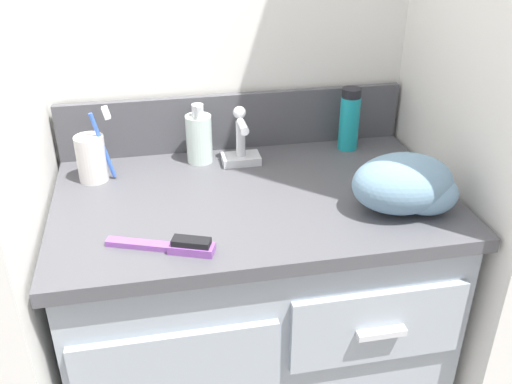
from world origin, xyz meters
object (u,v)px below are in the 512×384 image
soap_dispenser (199,137)px  hairbrush (175,246)px  hand_towel (408,186)px  toothbrush_cup (92,158)px  shaving_cream_can (349,119)px

soap_dispenser → hairbrush: soap_dispenser is taller
soap_dispenser → hand_towel: soap_dispenser is taller
hand_towel → hairbrush: bearing=-173.1°
toothbrush_cup → hand_towel: 0.68m
shaving_cream_can → toothbrush_cup: bearing=-174.9°
shaving_cream_can → hand_towel: (0.01, -0.32, -0.02)m
toothbrush_cup → hand_towel: size_ratio=0.80×
toothbrush_cup → hairbrush: bearing=-63.5°
soap_dispenser → shaving_cream_can: shaving_cream_can is taller
toothbrush_cup → hand_towel: (0.63, -0.26, 0.00)m
soap_dispenser → hairbrush: 0.38m
hairbrush → hand_towel: (0.47, 0.06, 0.05)m
toothbrush_cup → shaving_cream_can: bearing=5.1°
soap_dispenser → hand_towel: bearing=-38.9°
toothbrush_cup → soap_dispenser: toothbrush_cup is taller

